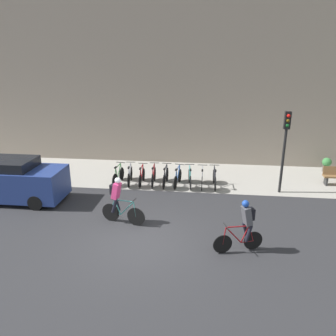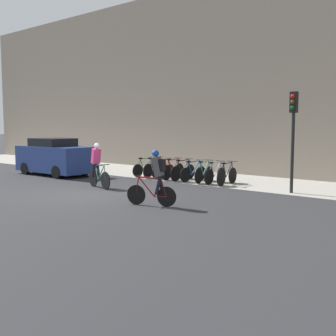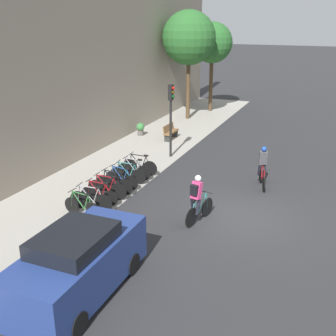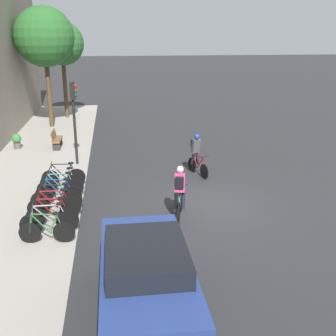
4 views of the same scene
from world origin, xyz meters
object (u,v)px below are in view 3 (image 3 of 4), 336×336
object	(u,v)px
parked_bike_4	(114,183)
parked_bike_6	(128,174)
bench	(170,132)
cyclist_grey	(263,165)
parked_bike_3	(107,188)
traffic_light_pole	(171,108)
parked_bike_7	(134,170)
parked_bike_1	(91,200)
parked_bike_5	(121,179)
cyclist_pink	(197,198)
parked_car	(78,264)
parked_bike_2	(99,194)
parked_bike_8	(140,166)
potted_plant	(141,128)
parked_bike_0	(82,206)

from	to	relation	value
parked_bike_4	parked_bike_6	xyz separation A→B (m)	(1.17, 0.00, -0.01)
bench	cyclist_grey	bearing A→B (deg)	-129.07
cyclist_grey	parked_bike_4	xyz separation A→B (m)	(-3.15, 5.41, -0.54)
parked_bike_3	traffic_light_pole	size ratio (longest dim) A/B	0.46
parked_bike_4	parked_bike_7	world-z (taller)	parked_bike_4
parked_bike_1	bench	xyz separation A→B (m)	(10.08, 0.96, 0.05)
parked_bike_5	parked_bike_7	bearing A→B (deg)	0.03
cyclist_pink	traffic_light_pole	world-z (taller)	traffic_light_pole
bench	parked_car	distance (m)	14.97
parked_bike_1	parked_bike_2	world-z (taller)	parked_bike_1
parked_bike_1	parked_bike_4	xyz separation A→B (m)	(1.76, -0.00, -0.00)
cyclist_pink	parked_bike_1	xyz separation A→B (m)	(-0.50, 4.01, -0.54)
cyclist_grey	parked_bike_2	world-z (taller)	cyclist_grey
parked_bike_8	bench	world-z (taller)	parked_bike_8
parked_bike_7	bench	xyz separation A→B (m)	(6.56, 0.96, 0.06)
parked_car	potted_plant	distance (m)	15.65
cyclist_grey	traffic_light_pole	distance (m)	5.78
parked_bike_7	parked_car	xyz separation A→B (m)	(-7.99, -2.52, 0.50)
parked_bike_2	parked_bike_4	world-z (taller)	parked_bike_4
parked_bike_1	potted_plant	size ratio (longest dim) A/B	2.22
parked_bike_0	parked_bike_1	size ratio (longest dim) A/B	0.92
parked_bike_2	traffic_light_pole	xyz separation A→B (m)	(6.48, -0.31, 2.18)
parked_bike_6	potted_plant	bearing A→B (deg)	22.30
parked_bike_5	potted_plant	bearing A→B (deg)	20.78
parked_bike_5	potted_plant	size ratio (longest dim) A/B	2.10
parked_bike_6	parked_car	size ratio (longest dim) A/B	0.39
parked_bike_1	parked_car	xyz separation A→B (m)	(-4.48, -2.52, 0.49)
traffic_light_pole	parked_bike_6	bearing A→B (deg)	175.74
bench	parked_car	size ratio (longest dim) A/B	0.34
parked_bike_0	parked_bike_2	bearing A→B (deg)	-0.02
parked_bike_0	parked_bike_4	distance (m)	2.34
parked_bike_2	parked_bike_6	size ratio (longest dim) A/B	0.97
cyclist_grey	parked_bike_0	xyz separation A→B (m)	(-5.49, 5.41, -0.56)
parked_bike_8	parked_bike_1	bearing A→B (deg)	-179.99
cyclist_grey	parked_bike_6	xyz separation A→B (m)	(-1.97, 5.41, -0.54)
traffic_light_pole	potted_plant	distance (m)	4.99
parked_bike_1	parked_bike_3	xyz separation A→B (m)	(1.17, 0.00, 0.00)
bench	potted_plant	distance (m)	2.01
parked_bike_3	parked_bike_8	distance (m)	2.93
cyclist_grey	parked_bike_2	size ratio (longest dim) A/B	1.09
cyclist_pink	parked_bike_7	bearing A→B (deg)	53.08
parked_bike_1	parked_bike_4	distance (m)	1.76
parked_bike_8	parked_car	distance (m)	8.95
parked_bike_3	potted_plant	world-z (taller)	parked_bike_3
parked_bike_2	parked_bike_7	bearing A→B (deg)	0.02
parked_bike_1	traffic_light_pole	distance (m)	7.40
bench	parked_bike_4	bearing A→B (deg)	-173.40
parked_bike_2	parked_bike_3	world-z (taller)	parked_bike_3
parked_bike_1	parked_car	world-z (taller)	parked_car
parked_bike_5	potted_plant	world-z (taller)	parked_bike_5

